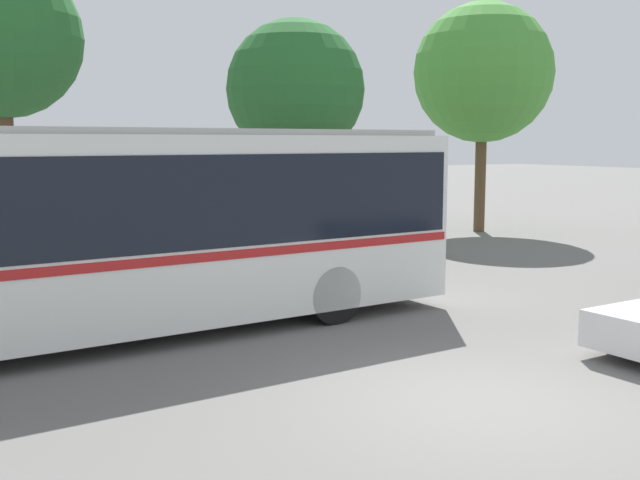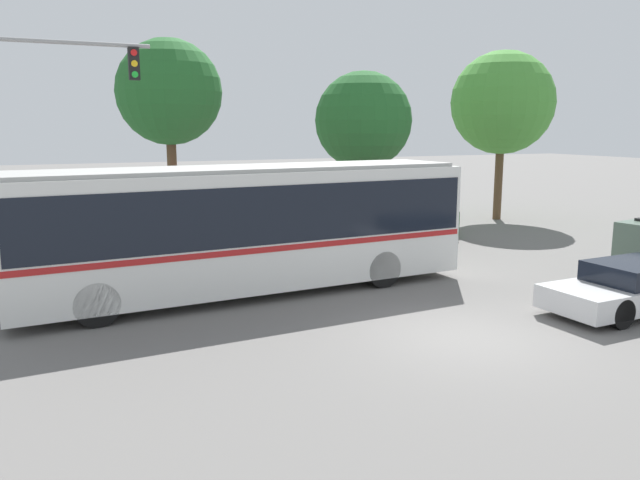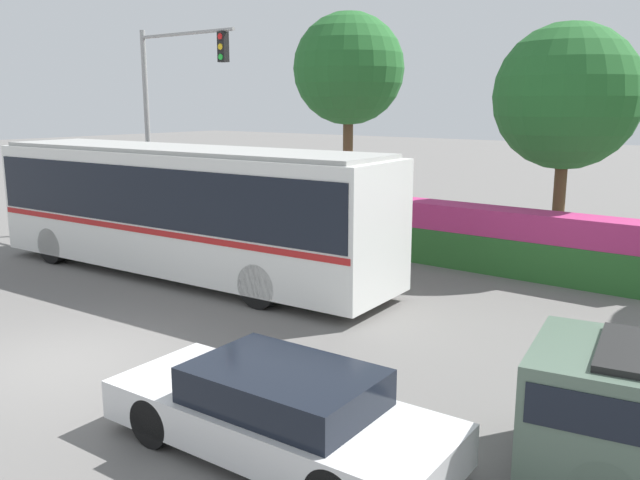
% 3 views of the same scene
% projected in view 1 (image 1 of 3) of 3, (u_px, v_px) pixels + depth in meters
% --- Properties ---
extents(ground_plane, '(140.00, 140.00, 0.00)m').
position_uv_depth(ground_plane, '(476.00, 400.00, 9.17)').
color(ground_plane, slate).
extents(city_bus, '(11.88, 3.25, 3.30)m').
position_uv_depth(city_bus, '(113.00, 220.00, 11.86)').
color(city_bus, silver).
rests_on(city_bus, ground).
extents(flowering_hedge, '(10.36, 1.06, 1.69)m').
position_uv_depth(flowering_hedge, '(258.00, 233.00, 19.04)').
color(flowering_hedge, '#286028').
rests_on(flowering_hedge, ground).
extents(street_tree_left, '(3.78, 3.78, 7.42)m').
position_uv_depth(street_tree_left, '(1.00, 39.00, 17.97)').
color(street_tree_left, brown).
rests_on(street_tree_left, ground).
extents(street_tree_centre, '(3.90, 3.90, 6.50)m').
position_uv_depth(street_tree_centre, '(295.00, 90.00, 21.34)').
color(street_tree_centre, brown).
rests_on(street_tree_centre, ground).
extents(street_tree_right, '(4.69, 4.69, 7.73)m').
position_uv_depth(street_tree_right, '(483.00, 73.00, 25.60)').
color(street_tree_right, brown).
rests_on(street_tree_right, ground).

